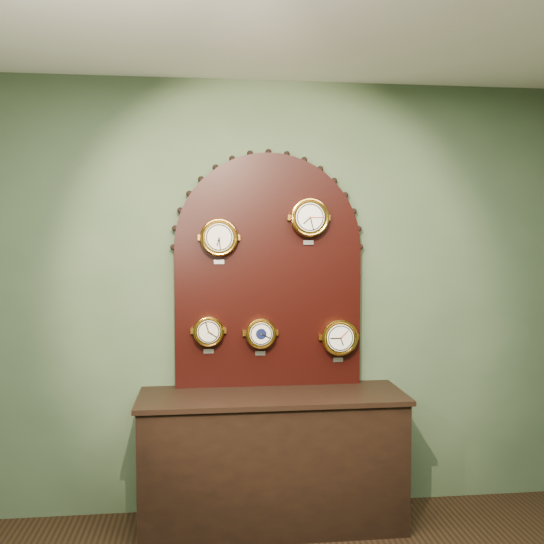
{
  "coord_description": "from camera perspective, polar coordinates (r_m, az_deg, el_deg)",
  "views": [
    {
      "loc": [
        -0.41,
        -1.34,
        1.79
      ],
      "look_at": [
        0.0,
        2.25,
        1.58
      ],
      "focal_mm": 39.11,
      "sensor_mm": 36.0,
      "label": 1
    }
  ],
  "objects": [
    {
      "name": "shop_counter",
      "position": [
        3.85,
        0.04,
        -17.83
      ],
      "size": [
        1.6,
        0.5,
        0.8
      ],
      "primitive_type": "cube",
      "color": "black",
      "rests_on": "ground_plane"
    },
    {
      "name": "tide_clock",
      "position": [
        3.87,
        6.5,
        -6.26
      ],
      "size": [
        0.24,
        0.08,
        0.29
      ],
      "color": "#C68A2A",
      "rests_on": "display_board"
    },
    {
      "name": "arabic_clock",
      "position": [
        3.78,
        3.62,
        5.26
      ],
      "size": [
        0.25,
        0.08,
        0.3
      ],
      "color": "#C68A2A",
      "rests_on": "display_board"
    },
    {
      "name": "roman_clock",
      "position": [
        3.72,
        -5.12,
        3.33
      ],
      "size": [
        0.24,
        0.08,
        0.29
      ],
      "color": "#C68A2A",
      "rests_on": "display_board"
    },
    {
      "name": "wall_back",
      "position": [
        3.88,
        -0.42,
        -2.44
      ],
      "size": [
        4.0,
        0.0,
        4.0
      ],
      "primitive_type": "plane",
      "rotation": [
        1.57,
        0.0,
        0.0
      ],
      "color": "#41553A",
      "rests_on": "ground"
    },
    {
      "name": "barometer",
      "position": [
        3.79,
        -1.1,
        -5.91
      ],
      "size": [
        0.2,
        0.08,
        0.25
      ],
      "color": "#C68A2A",
      "rests_on": "display_board"
    },
    {
      "name": "display_board",
      "position": [
        3.81,
        -0.34,
        0.86
      ],
      "size": [
        1.26,
        0.06,
        1.53
      ],
      "color": "black",
      "rests_on": "shop_counter"
    },
    {
      "name": "hygrometer",
      "position": [
        3.77,
        -6.13,
        -5.68
      ],
      "size": [
        0.19,
        0.08,
        0.24
      ],
      "color": "#C68A2A",
      "rests_on": "display_board"
    }
  ]
}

